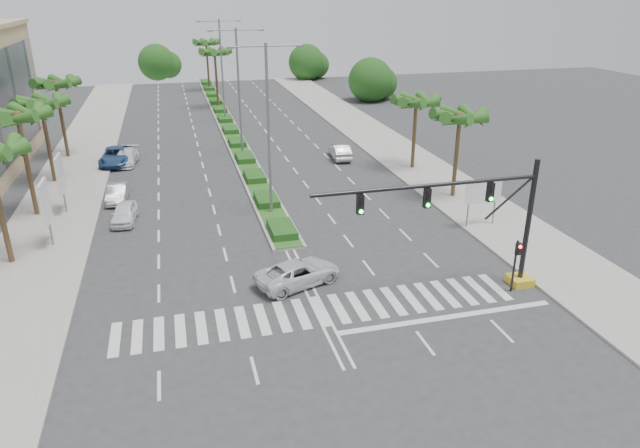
% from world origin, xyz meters
% --- Properties ---
extents(ground, '(160.00, 160.00, 0.00)m').
position_xyz_m(ground, '(0.00, 0.00, 0.00)').
color(ground, '#333335').
rests_on(ground, ground).
extents(footpath_right, '(6.00, 120.00, 0.15)m').
position_xyz_m(footpath_right, '(15.20, 20.00, 0.07)').
color(footpath_right, gray).
rests_on(footpath_right, ground).
extents(footpath_left, '(6.00, 120.00, 0.15)m').
position_xyz_m(footpath_left, '(-15.20, 20.00, 0.07)').
color(footpath_left, gray).
rests_on(footpath_left, ground).
extents(median, '(2.20, 75.00, 0.20)m').
position_xyz_m(median, '(0.00, 45.00, 0.10)').
color(median, gray).
rests_on(median, ground).
extents(median_grass, '(1.80, 75.00, 0.04)m').
position_xyz_m(median_grass, '(0.00, 45.00, 0.22)').
color(median_grass, '#2A561D').
rests_on(median_grass, median).
extents(signal_gantry, '(12.60, 1.20, 7.20)m').
position_xyz_m(signal_gantry, '(9.27, -0.00, 3.46)').
color(signal_gantry, gold).
rests_on(signal_gantry, ground).
extents(pedestrian_signal, '(0.28, 0.36, 3.00)m').
position_xyz_m(pedestrian_signal, '(10.60, -0.68, 2.04)').
color(pedestrian_signal, black).
rests_on(pedestrian_signal, ground).
extents(direction_sign, '(2.70, 0.11, 3.40)m').
position_xyz_m(direction_sign, '(13.50, 7.99, 2.45)').
color(direction_sign, slate).
rests_on(direction_sign, ground).
extents(billboard_near, '(0.18, 2.10, 4.35)m').
position_xyz_m(billboard_near, '(-14.50, 12.00, 2.96)').
color(billboard_near, slate).
rests_on(billboard_near, ground).
extents(billboard_far, '(0.18, 2.10, 4.35)m').
position_xyz_m(billboard_far, '(-14.50, 18.00, 2.96)').
color(billboard_far, slate).
rests_on(billboard_far, ground).
extents(palm_left_mid, '(4.57, 4.68, 7.95)m').
position_xyz_m(palm_left_mid, '(-16.50, 18.00, 7.08)').
color(palm_left_mid, brown).
rests_on(palm_left_mid, ground).
extents(palm_left_far, '(4.57, 4.68, 7.35)m').
position_xyz_m(palm_left_far, '(-16.50, 26.00, 6.50)').
color(palm_left_far, brown).
rests_on(palm_left_far, ground).
extents(palm_left_end, '(4.57, 4.68, 7.75)m').
position_xyz_m(palm_left_end, '(-16.50, 34.00, 6.88)').
color(palm_left_end, brown).
rests_on(palm_left_end, ground).
extents(palm_right_near, '(4.57, 4.68, 7.05)m').
position_xyz_m(palm_right_near, '(14.50, 14.00, 6.20)').
color(palm_right_near, brown).
rests_on(palm_right_near, ground).
extents(palm_right_far, '(4.57, 4.68, 6.75)m').
position_xyz_m(palm_right_far, '(14.50, 22.00, 5.91)').
color(palm_right_far, brown).
rests_on(palm_right_far, ground).
extents(palm_median_a, '(4.57, 4.68, 8.05)m').
position_xyz_m(palm_median_a, '(0.00, 55.00, 7.17)').
color(palm_median_a, brown).
rests_on(palm_median_a, ground).
extents(palm_median_b, '(4.57, 4.68, 8.05)m').
position_xyz_m(palm_median_b, '(0.00, 70.00, 7.17)').
color(palm_median_b, brown).
rests_on(palm_median_b, ground).
extents(streetlight_near, '(5.10, 0.25, 12.00)m').
position_xyz_m(streetlight_near, '(0.00, 14.00, 6.81)').
color(streetlight_near, slate).
rests_on(streetlight_near, ground).
extents(streetlight_mid, '(5.10, 0.25, 12.00)m').
position_xyz_m(streetlight_mid, '(0.00, 30.00, 6.81)').
color(streetlight_mid, slate).
rests_on(streetlight_mid, ground).
extents(streetlight_far, '(5.10, 0.25, 12.00)m').
position_xyz_m(streetlight_far, '(0.00, 46.00, 6.81)').
color(streetlight_far, slate).
rests_on(streetlight_far, ground).
extents(car_parked_a, '(1.91, 3.98, 1.31)m').
position_xyz_m(car_parked_a, '(-10.26, 15.17, 0.66)').
color(car_parked_a, white).
rests_on(car_parked_a, ground).
extents(car_parked_b, '(1.61, 4.05, 1.31)m').
position_xyz_m(car_parked_b, '(-11.00, 19.81, 0.66)').
color(car_parked_b, '#AAAAAE').
rests_on(car_parked_b, ground).
extents(car_parked_c, '(3.02, 5.78, 1.55)m').
position_xyz_m(car_parked_c, '(-11.74, 30.41, 0.78)').
color(car_parked_c, navy).
rests_on(car_parked_c, ground).
extents(car_parked_d, '(2.50, 4.88, 1.35)m').
position_xyz_m(car_parked_d, '(-10.85, 30.14, 0.68)').
color(car_parked_d, white).
rests_on(car_parked_d, ground).
extents(car_crossing, '(5.38, 3.81, 1.36)m').
position_xyz_m(car_crossing, '(-0.44, 3.16, 0.68)').
color(car_crossing, silver).
rests_on(car_crossing, ground).
extents(car_right, '(1.95, 4.55, 1.46)m').
position_xyz_m(car_right, '(9.05, 26.89, 0.73)').
color(car_right, '#ADACB1').
rests_on(car_right, ground).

